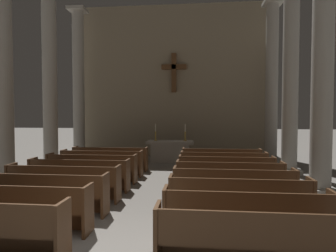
{
  "coord_description": "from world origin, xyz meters",
  "views": [
    {
      "loc": [
        1.35,
        -4.34,
        2.31
      ],
      "look_at": [
        0.0,
        8.48,
        1.75
      ],
      "focal_mm": 31.72,
      "sensor_mm": 36.0,
      "label": 1
    }
  ],
  "objects_px": {
    "column_left_third": "(50,79)",
    "pew_left_row_4": "(63,183)",
    "column_right_third": "(290,76)",
    "pew_right_row_6": "(226,171)",
    "pew_left_row_8": "(110,159)",
    "pew_right_row_5": "(229,178)",
    "pew_right_row_1": "(258,240)",
    "pew_right_row_8": "(221,160)",
    "pew_left_row_3": "(43,193)",
    "pew_right_row_3": "(239,199)",
    "pew_left_row_6": "(92,168)",
    "column_left_second": "(3,68)",
    "pew_left_row_7": "(102,163)",
    "candlestick_right": "(185,135)",
    "candlestick_left": "(156,135)",
    "column_right_second": "(323,63)",
    "pew_right_row_4": "(234,187)",
    "pew_right_row_7": "(223,165)",
    "column_right_fourth": "(272,84)",
    "pew_left_row_2": "(15,207)",
    "altar": "(170,151)",
    "column_left_fourth": "(79,86)",
    "pew_left_row_5": "(79,175)",
    "pew_right_row_2": "(247,216)"
  },
  "relations": [
    {
      "from": "pew_left_row_7",
      "to": "pew_right_row_8",
      "type": "xyz_separation_m",
      "value": [
        4.42,
        1.04,
        0.0
      ]
    },
    {
      "from": "pew_left_row_7",
      "to": "candlestick_right",
      "type": "height_order",
      "value": "candlestick_right"
    },
    {
      "from": "pew_left_row_5",
      "to": "pew_right_row_7",
      "type": "relative_size",
      "value": 1.0
    },
    {
      "from": "column_right_third",
      "to": "altar",
      "type": "xyz_separation_m",
      "value": [
        -4.77,
        2.15,
        -3.18
      ]
    },
    {
      "from": "pew_right_row_8",
      "to": "column_right_third",
      "type": "bearing_deg",
      "value": 2.7
    },
    {
      "from": "pew_left_row_6",
      "to": "candlestick_left",
      "type": "xyz_separation_m",
      "value": [
        1.51,
        4.35,
        0.79
      ]
    },
    {
      "from": "pew_left_row_7",
      "to": "pew_right_row_5",
      "type": "distance_m",
      "value": 4.88
    },
    {
      "from": "pew_left_row_3",
      "to": "pew_right_row_3",
      "type": "height_order",
      "value": "same"
    },
    {
      "from": "column_right_third",
      "to": "pew_right_row_6",
      "type": "bearing_deg",
      "value": -139.44
    },
    {
      "from": "column_left_fourth",
      "to": "pew_left_row_3",
      "type": "bearing_deg",
      "value": -72.72
    },
    {
      "from": "pew_right_row_1",
      "to": "pew_right_row_8",
      "type": "height_order",
      "value": "same"
    },
    {
      "from": "column_right_second",
      "to": "column_left_third",
      "type": "distance_m",
      "value": 9.98
    },
    {
      "from": "pew_right_row_7",
      "to": "column_right_fourth",
      "type": "relative_size",
      "value": 0.39
    },
    {
      "from": "pew_left_row_3",
      "to": "column_right_third",
      "type": "bearing_deg",
      "value": 37.22
    },
    {
      "from": "pew_left_row_2",
      "to": "pew_right_row_4",
      "type": "relative_size",
      "value": 1.0
    },
    {
      "from": "pew_right_row_4",
      "to": "column_right_second",
      "type": "bearing_deg",
      "value": 27.46
    },
    {
      "from": "pew_left_row_4",
      "to": "pew_right_row_3",
      "type": "relative_size",
      "value": 1.0
    },
    {
      "from": "column_left_third",
      "to": "altar",
      "type": "xyz_separation_m",
      "value": [
        4.77,
        2.15,
        -3.18
      ]
    },
    {
      "from": "pew_left_row_2",
      "to": "pew_right_row_3",
      "type": "distance_m",
      "value": 4.54
    },
    {
      "from": "pew_left_row_6",
      "to": "column_left_second",
      "type": "distance_m",
      "value": 4.2
    },
    {
      "from": "pew_right_row_6",
      "to": "pew_right_row_1",
      "type": "bearing_deg",
      "value": -90.0
    },
    {
      "from": "altar",
      "to": "pew_left_row_5",
      "type": "bearing_deg",
      "value": -112.31
    },
    {
      "from": "pew_right_row_2",
      "to": "column_left_fourth",
      "type": "relative_size",
      "value": 0.39
    },
    {
      "from": "pew_right_row_5",
      "to": "column_right_fourth",
      "type": "height_order",
      "value": "column_right_fourth"
    },
    {
      "from": "pew_left_row_3",
      "to": "column_left_third",
      "type": "xyz_separation_m",
      "value": [
        -2.56,
        5.3,
        3.24
      ]
    },
    {
      "from": "pew_left_row_8",
      "to": "pew_right_row_5",
      "type": "height_order",
      "value": "same"
    },
    {
      "from": "pew_right_row_1",
      "to": "candlestick_left",
      "type": "distance_m",
      "value": 9.99
    },
    {
      "from": "pew_right_row_6",
      "to": "pew_right_row_8",
      "type": "bearing_deg",
      "value": 90.0
    },
    {
      "from": "pew_right_row_5",
      "to": "column_left_third",
      "type": "distance_m",
      "value": 8.34
    },
    {
      "from": "pew_left_row_2",
      "to": "pew_right_row_5",
      "type": "bearing_deg",
      "value": 35.14
    },
    {
      "from": "pew_right_row_3",
      "to": "column_left_fourth",
      "type": "distance_m",
      "value": 11.27
    },
    {
      "from": "column_left_fourth",
      "to": "altar",
      "type": "height_order",
      "value": "column_left_fourth"
    },
    {
      "from": "pew_left_row_3",
      "to": "pew_left_row_6",
      "type": "bearing_deg",
      "value": 90.0
    },
    {
      "from": "pew_left_row_2",
      "to": "pew_right_row_8",
      "type": "bearing_deg",
      "value": 54.61
    },
    {
      "from": "pew_right_row_5",
      "to": "candlestick_left",
      "type": "height_order",
      "value": "candlestick_left"
    },
    {
      "from": "pew_right_row_6",
      "to": "candlestick_left",
      "type": "xyz_separation_m",
      "value": [
        -2.91,
        4.35,
        0.79
      ]
    },
    {
      "from": "pew_right_row_3",
      "to": "column_left_second",
      "type": "distance_m",
      "value": 8.05
    },
    {
      "from": "pew_left_row_6",
      "to": "pew_left_row_3",
      "type": "bearing_deg",
      "value": -90.0
    },
    {
      "from": "pew_left_row_4",
      "to": "pew_right_row_1",
      "type": "xyz_separation_m",
      "value": [
        4.42,
        -3.11,
        0.0
      ]
    },
    {
      "from": "pew_left_row_4",
      "to": "column_right_third",
      "type": "bearing_deg",
      "value": 31.43
    },
    {
      "from": "column_left_third",
      "to": "pew_left_row_4",
      "type": "bearing_deg",
      "value": -59.0
    },
    {
      "from": "column_right_fourth",
      "to": "pew_left_row_6",
      "type": "bearing_deg",
      "value": -143.7
    },
    {
      "from": "pew_left_row_2",
      "to": "pew_right_row_1",
      "type": "height_order",
      "value": "same"
    },
    {
      "from": "pew_left_row_6",
      "to": "column_right_third",
      "type": "distance_m",
      "value": 8.0
    },
    {
      "from": "pew_right_row_5",
      "to": "column_right_fourth",
      "type": "relative_size",
      "value": 0.39
    },
    {
      "from": "pew_right_row_1",
      "to": "column_left_fourth",
      "type": "distance_m",
      "value": 12.86
    },
    {
      "from": "pew_left_row_5",
      "to": "column_right_second",
      "type": "xyz_separation_m",
      "value": [
        6.98,
        0.3,
        3.24
      ]
    },
    {
      "from": "column_left_second",
      "to": "column_right_second",
      "type": "xyz_separation_m",
      "value": [
        9.54,
        0.0,
        0.0
      ]
    },
    {
      "from": "pew_left_row_4",
      "to": "candlestick_left",
      "type": "distance_m",
      "value": 6.64
    },
    {
      "from": "pew_left_row_4",
      "to": "candlestick_right",
      "type": "distance_m",
      "value": 7.09
    }
  ]
}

